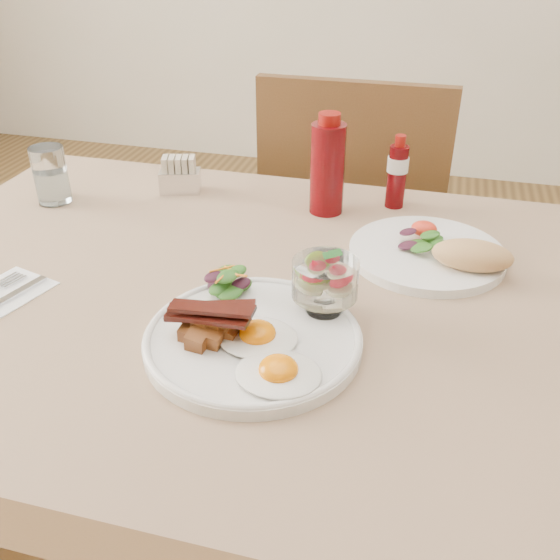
{
  "coord_description": "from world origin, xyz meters",
  "views": [
    {
      "loc": [
        0.18,
        -0.74,
        1.24
      ],
      "look_at": [
        0.0,
        -0.07,
        0.82
      ],
      "focal_mm": 40.0,
      "sensor_mm": 36.0,
      "label": 1
    }
  ],
  "objects_px": {
    "main_plate": "(253,340)",
    "second_plate": "(437,253)",
    "table": "(289,345)",
    "sugar_caddy": "(180,177)",
    "chair_far": "(353,234)",
    "hot_sauce_bottle": "(397,173)",
    "water_glass": "(51,178)",
    "ketchup_bottle": "(328,167)",
    "fruit_cup": "(325,279)"
  },
  "relations": [
    {
      "from": "hot_sauce_bottle",
      "to": "water_glass",
      "type": "height_order",
      "value": "hot_sauce_bottle"
    },
    {
      "from": "chair_far",
      "to": "hot_sauce_bottle",
      "type": "xyz_separation_m",
      "value": [
        0.11,
        -0.31,
        0.29
      ]
    },
    {
      "from": "chair_far",
      "to": "second_plate",
      "type": "height_order",
      "value": "chair_far"
    },
    {
      "from": "fruit_cup",
      "to": "ketchup_bottle",
      "type": "distance_m",
      "value": 0.35
    },
    {
      "from": "main_plate",
      "to": "sugar_caddy",
      "type": "bearing_deg",
      "value": 122.7
    },
    {
      "from": "chair_far",
      "to": "ketchup_bottle",
      "type": "height_order",
      "value": "ketchup_bottle"
    },
    {
      "from": "second_plate",
      "to": "sugar_caddy",
      "type": "relative_size",
      "value": 2.93
    },
    {
      "from": "table",
      "to": "ketchup_bottle",
      "type": "distance_m",
      "value": 0.35
    },
    {
      "from": "chair_far",
      "to": "ketchup_bottle",
      "type": "distance_m",
      "value": 0.48
    },
    {
      "from": "chair_far",
      "to": "second_plate",
      "type": "distance_m",
      "value": 0.6
    },
    {
      "from": "ketchup_bottle",
      "to": "main_plate",
      "type": "bearing_deg",
      "value": -91.43
    },
    {
      "from": "second_plate",
      "to": "hot_sauce_bottle",
      "type": "xyz_separation_m",
      "value": [
        -0.09,
        0.2,
        0.05
      ]
    },
    {
      "from": "second_plate",
      "to": "hot_sauce_bottle",
      "type": "bearing_deg",
      "value": 113.97
    },
    {
      "from": "fruit_cup",
      "to": "hot_sauce_bottle",
      "type": "relative_size",
      "value": 0.65
    },
    {
      "from": "main_plate",
      "to": "water_glass",
      "type": "xyz_separation_m",
      "value": [
        -0.5,
        0.33,
        0.04
      ]
    },
    {
      "from": "ketchup_bottle",
      "to": "sugar_caddy",
      "type": "distance_m",
      "value": 0.3
    },
    {
      "from": "second_plate",
      "to": "main_plate",
      "type": "bearing_deg",
      "value": -127.54
    },
    {
      "from": "chair_far",
      "to": "sugar_caddy",
      "type": "relative_size",
      "value": 10.75
    },
    {
      "from": "main_plate",
      "to": "ketchup_bottle",
      "type": "xyz_separation_m",
      "value": [
        0.01,
        0.42,
        0.08
      ]
    },
    {
      "from": "chair_far",
      "to": "water_glass",
      "type": "bearing_deg",
      "value": -138.41
    },
    {
      "from": "fruit_cup",
      "to": "hot_sauce_bottle",
      "type": "height_order",
      "value": "hot_sauce_bottle"
    },
    {
      "from": "hot_sauce_bottle",
      "to": "table",
      "type": "bearing_deg",
      "value": -107.67
    },
    {
      "from": "water_glass",
      "to": "second_plate",
      "type": "bearing_deg",
      "value": -4.18
    },
    {
      "from": "second_plate",
      "to": "hot_sauce_bottle",
      "type": "distance_m",
      "value": 0.22
    },
    {
      "from": "sugar_caddy",
      "to": "water_glass",
      "type": "height_order",
      "value": "water_glass"
    },
    {
      "from": "main_plate",
      "to": "hot_sauce_bottle",
      "type": "relative_size",
      "value": 2.06
    },
    {
      "from": "chair_far",
      "to": "sugar_caddy",
      "type": "xyz_separation_m",
      "value": [
        -0.3,
        -0.35,
        0.26
      ]
    },
    {
      "from": "chair_far",
      "to": "ketchup_bottle",
      "type": "bearing_deg",
      "value": -91.02
    },
    {
      "from": "table",
      "to": "fruit_cup",
      "type": "bearing_deg",
      "value": -38.94
    },
    {
      "from": "chair_far",
      "to": "ketchup_bottle",
      "type": "xyz_separation_m",
      "value": [
        -0.01,
        -0.37,
        0.31
      ]
    },
    {
      "from": "ketchup_bottle",
      "to": "sugar_caddy",
      "type": "xyz_separation_m",
      "value": [
        -0.29,
        0.02,
        -0.05
      ]
    },
    {
      "from": "main_plate",
      "to": "water_glass",
      "type": "relative_size",
      "value": 2.62
    },
    {
      "from": "table",
      "to": "chair_far",
      "type": "height_order",
      "value": "chair_far"
    },
    {
      "from": "sugar_caddy",
      "to": "water_glass",
      "type": "relative_size",
      "value": 0.81
    },
    {
      "from": "table",
      "to": "sugar_caddy",
      "type": "distance_m",
      "value": 0.45
    },
    {
      "from": "fruit_cup",
      "to": "sugar_caddy",
      "type": "relative_size",
      "value": 1.03
    },
    {
      "from": "ketchup_bottle",
      "to": "hot_sauce_bottle",
      "type": "xyz_separation_m",
      "value": [
        0.12,
        0.05,
        -0.02
      ]
    },
    {
      "from": "table",
      "to": "sugar_caddy",
      "type": "relative_size",
      "value": 15.37
    },
    {
      "from": "table",
      "to": "ketchup_bottle",
      "type": "height_order",
      "value": "ketchup_bottle"
    },
    {
      "from": "second_plate",
      "to": "ketchup_bottle",
      "type": "height_order",
      "value": "ketchup_bottle"
    },
    {
      "from": "table",
      "to": "hot_sauce_bottle",
      "type": "distance_m",
      "value": 0.4
    },
    {
      "from": "main_plate",
      "to": "second_plate",
      "type": "height_order",
      "value": "second_plate"
    },
    {
      "from": "main_plate",
      "to": "water_glass",
      "type": "bearing_deg",
      "value": 145.95
    },
    {
      "from": "table",
      "to": "hot_sauce_bottle",
      "type": "xyz_separation_m",
      "value": [
        0.11,
        0.35,
        0.15
      ]
    },
    {
      "from": "hot_sauce_bottle",
      "to": "sugar_caddy",
      "type": "bearing_deg",
      "value": -174.63
    },
    {
      "from": "sugar_caddy",
      "to": "second_plate",
      "type": "bearing_deg",
      "value": -33.6
    },
    {
      "from": "main_plate",
      "to": "ketchup_bottle",
      "type": "bearing_deg",
      "value": 88.57
    },
    {
      "from": "sugar_caddy",
      "to": "table",
      "type": "bearing_deg",
      "value": -62.42
    },
    {
      "from": "main_plate",
      "to": "sugar_caddy",
      "type": "xyz_separation_m",
      "value": [
        -0.28,
        0.44,
        0.02
      ]
    },
    {
      "from": "chair_far",
      "to": "fruit_cup",
      "type": "bearing_deg",
      "value": -85.25
    }
  ]
}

